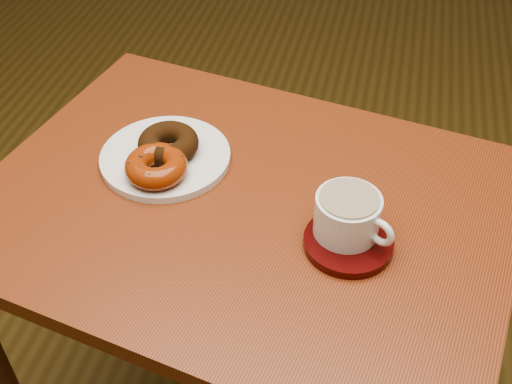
% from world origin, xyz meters
% --- Properties ---
extents(cafe_table, '(0.96, 0.79, 0.80)m').
position_xyz_m(cafe_table, '(0.28, 0.08, 0.67)').
color(cafe_table, brown).
rests_on(cafe_table, ground).
extents(donut_plate, '(0.24, 0.24, 0.01)m').
position_xyz_m(donut_plate, '(0.13, 0.15, 0.81)').
color(donut_plate, white).
rests_on(donut_plate, cafe_table).
extents(donut_cinnamon, '(0.12, 0.12, 0.04)m').
position_xyz_m(donut_cinnamon, '(0.13, 0.15, 0.83)').
color(donut_cinnamon, black).
rests_on(donut_cinnamon, donut_plate).
extents(donut_caramel, '(0.12, 0.12, 0.04)m').
position_xyz_m(donut_caramel, '(0.13, 0.09, 0.83)').
color(donut_caramel, '#8C340F').
rests_on(donut_caramel, donut_plate).
extents(saucer, '(0.14, 0.14, 0.01)m').
position_xyz_m(saucer, '(0.46, 0.02, 0.81)').
color(saucer, '#3B0808').
rests_on(saucer, cafe_table).
extents(coffee_cup, '(0.12, 0.10, 0.07)m').
position_xyz_m(coffee_cup, '(0.45, 0.03, 0.85)').
color(coffee_cup, white).
rests_on(coffee_cup, saucer).
extents(teaspoon, '(0.02, 0.09, 0.01)m').
position_xyz_m(teaspoon, '(0.42, 0.09, 0.82)').
color(teaspoon, silver).
rests_on(teaspoon, saucer).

